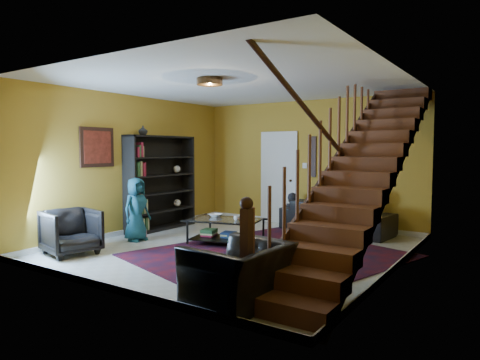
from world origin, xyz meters
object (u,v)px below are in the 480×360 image
object	(u,v)px
armchair_right	(238,275)
bookshelf	(161,184)
sofa	(336,217)
coffee_table	(225,230)
armchair_left	(71,232)

from	to	relation	value
armchair_right	bookshelf	bearing A→B (deg)	-122.49
sofa	coffee_table	size ratio (longest dim) A/B	1.62
bookshelf	coffee_table	xyz separation A→B (m)	(2.07, -0.54, -0.69)
bookshelf	armchair_left	distance (m)	2.55
bookshelf	sofa	size ratio (longest dim) A/B	0.89
bookshelf	coffee_table	distance (m)	2.25
sofa	armchair_left	bearing A→B (deg)	61.32
bookshelf	armchair_left	xyz separation A→B (m)	(0.35, -2.45, -0.60)
bookshelf	sofa	world-z (taller)	bookshelf
armchair_right	coffee_table	bearing A→B (deg)	-137.90
armchair_left	coffee_table	xyz separation A→B (m)	(1.72, 1.91, -0.09)
bookshelf	armchair_right	bearing A→B (deg)	-36.12
coffee_table	armchair_left	bearing A→B (deg)	-131.94
coffee_table	armchair_right	bearing A→B (deg)	-51.53
armchair_left	armchair_right	world-z (taller)	armchair_left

